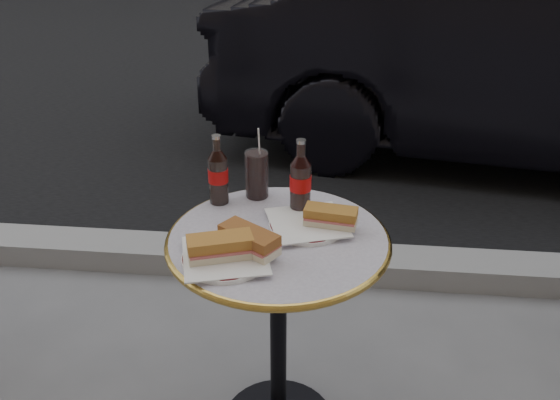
# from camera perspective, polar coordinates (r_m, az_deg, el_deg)

# --- Properties ---
(asphalt_road) EXTENTS (40.00, 8.00, 0.00)m
(asphalt_road) POSITION_cam_1_polar(r_m,az_deg,el_deg) (6.66, 4.44, 13.91)
(asphalt_road) COLOR black
(asphalt_road) RESTS_ON ground
(curb) EXTENTS (40.00, 0.20, 0.12)m
(curb) POSITION_cam_1_polar(r_m,az_deg,el_deg) (2.84, 1.74, -5.67)
(curb) COLOR gray
(curb) RESTS_ON ground
(bistro_table) EXTENTS (0.62, 0.62, 0.73)m
(bistro_table) POSITION_cam_1_polar(r_m,az_deg,el_deg) (1.93, -0.15, -12.67)
(bistro_table) COLOR #BAB2C4
(bistro_table) RESTS_ON ground
(plate_left) EXTENTS (0.25, 0.25, 0.01)m
(plate_left) POSITION_cam_1_polar(r_m,az_deg,el_deg) (1.62, -5.03, -5.30)
(plate_left) COLOR white
(plate_left) RESTS_ON bistro_table
(plate_right) EXTENTS (0.25, 0.25, 0.01)m
(plate_right) POSITION_cam_1_polar(r_m,az_deg,el_deg) (1.76, 2.51, -2.29)
(plate_right) COLOR white
(plate_right) RESTS_ON bistro_table
(sandwich_left_a) EXTENTS (0.18, 0.13, 0.06)m
(sandwich_left_a) POSITION_cam_1_polar(r_m,az_deg,el_deg) (1.60, -5.49, -4.39)
(sandwich_left_a) COLOR #B1702D
(sandwich_left_a) RESTS_ON plate_left
(sandwich_left_b) EXTENTS (0.18, 0.16, 0.06)m
(sandwich_left_b) POSITION_cam_1_polar(r_m,az_deg,el_deg) (1.62, -2.83, -3.76)
(sandwich_left_b) COLOR brown
(sandwich_left_b) RESTS_ON plate_left
(sandwich_right) EXTENTS (0.15, 0.09, 0.05)m
(sandwich_right) POSITION_cam_1_polar(r_m,az_deg,el_deg) (1.74, 4.66, -1.61)
(sandwich_right) COLOR #A56C2A
(sandwich_right) RESTS_ON plate_right
(cola_bottle_left) EXTENTS (0.07, 0.07, 0.22)m
(cola_bottle_left) POSITION_cam_1_polar(r_m,az_deg,el_deg) (1.85, -5.70, 2.81)
(cola_bottle_left) COLOR black
(cola_bottle_left) RESTS_ON bistro_table
(cola_bottle_right) EXTENTS (0.07, 0.07, 0.23)m
(cola_bottle_right) POSITION_cam_1_polar(r_m,az_deg,el_deg) (1.79, 1.89, 2.18)
(cola_bottle_right) COLOR black
(cola_bottle_right) RESTS_ON bistro_table
(cola_glass) EXTENTS (0.08, 0.08, 0.15)m
(cola_glass) POSITION_cam_1_polar(r_m,az_deg,el_deg) (1.89, -2.13, 2.37)
(cola_glass) COLOR black
(cola_glass) RESTS_ON bistro_table
(parked_car) EXTENTS (1.96, 4.13, 1.30)m
(parked_car) POSITION_cam_1_polar(r_m,az_deg,el_deg) (4.13, 23.33, 12.22)
(parked_car) COLOR black
(parked_car) RESTS_ON ground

